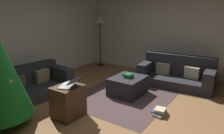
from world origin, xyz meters
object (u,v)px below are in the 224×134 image
Objects in this scene: gift_box at (129,76)px; corner_lamp at (100,23)px; book_stack at (160,112)px; laptop at (70,84)px; couch_right at (177,74)px; side_table at (68,102)px; ottoman at (128,86)px; tv_remote at (126,75)px; couch_left at (32,84)px.

corner_lamp is (1.76, 2.16, 1.01)m from gift_box.
book_stack is (-0.53, -1.00, -0.40)m from gift_box.
couch_right is at bearing -20.26° from laptop.
corner_lamp is (2.29, 3.16, 1.41)m from book_stack.
side_table is at bearing 64.99° from couch_right.
gift_box is (-0.01, -0.02, 0.25)m from ottoman.
corner_lamp is at bearing 54.10° from book_stack.
book_stack is 4.15m from corner_lamp.
tv_remote is 2.84m from corner_lamp.
gift_box is 0.11× the size of corner_lamp.
ottoman is 1.16m from book_stack.
side_table is 1.71m from book_stack.
side_table is at bearing 166.99° from ottoman.
couch_right reaches higher than tv_remote.
couch_right is at bearing -21.07° from side_table.
corner_lamp is (0.46, 2.87, 1.18)m from couch_right.
corner_lamp is (1.67, 2.04, 1.05)m from tv_remote.
side_table is at bearing 166.18° from gift_box.
side_table reaches higher than book_stack.
couch_right is 10.06× the size of gift_box.
side_table is 3.92m from corner_lamp.
corner_lamp reaches higher than couch_left.
couch_right is at bearing -29.73° from ottoman.
corner_lamp is at bearing 50.94° from gift_box.
laptop is (-1.51, 0.32, 0.19)m from gift_box.
laptop reaches higher than book_stack.
laptop is 3.84m from corner_lamp.
tv_remote is at bearing 61.23° from book_stack.
couch_right is 3.01m from laptop.
side_table is (-2.82, 1.09, 0.00)m from couch_right.
laptop is at bearing 168.77° from ottoman.
couch_left is at bearing 42.01° from couch_right.
couch_right is 2.33× the size of ottoman.
couch_right is 1.10× the size of corner_lamp.
laptop is 1.74m from book_stack.
tv_remote is 1.62m from laptop.
ottoman is 0.25m from gift_box.
book_stack is 0.18× the size of corner_lamp.
couch_left is 2.17m from tv_remote.
corner_lamp is at bearing 29.43° from laptop.
gift_box is at bearing -150.55° from tv_remote.
book_stack is at bearing 108.86° from couch_left.
tv_remote is at bearing 54.89° from ottoman.
couch_right is at bearing -61.26° from tv_remote.
couch_right is 3.87× the size of laptop.
couch_left is at bearing 125.88° from gift_box.
laptop is at bearing 146.32° from tv_remote.
laptop is at bearing 65.81° from couch_right.
book_stack is (-0.61, -1.12, -0.36)m from tv_remote.
gift_box reaches higher than tv_remote.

